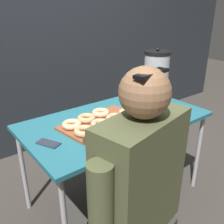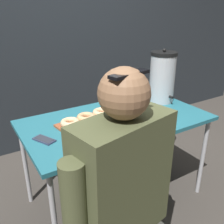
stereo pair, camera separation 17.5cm
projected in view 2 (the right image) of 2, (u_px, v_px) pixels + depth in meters
ground_plane at (116, 196)px, 2.07m from camera, size 12.00×12.00×0.00m
back_wall at (51, 8)px, 2.45m from camera, size 6.00×0.11×2.88m
folding_table at (117, 124)px, 1.81m from camera, size 1.32×0.73×0.71m
donut_box at (99, 120)px, 1.71m from camera, size 0.60×0.37×0.06m
coffee_urn at (162, 77)px, 2.05m from camera, size 0.21×0.24×0.44m
cell_phone at (44, 140)px, 1.50m from camera, size 0.12×0.15×0.01m
person_seated at (122, 208)px, 1.15m from camera, size 0.59×0.31×1.25m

